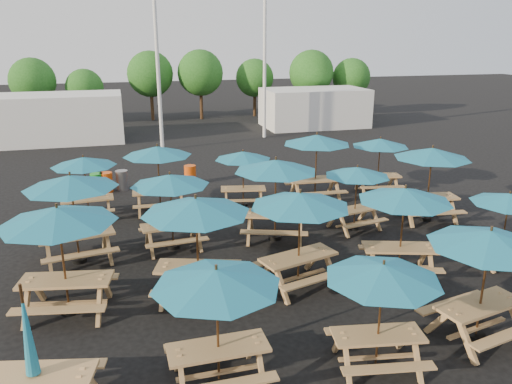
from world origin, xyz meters
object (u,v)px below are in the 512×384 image
object	(u,v)px
picnic_unit_4	(217,284)
picnic_unit_11	(243,158)
picnic_unit_9	(300,204)
picnic_unit_19	(380,145)
picnic_unit_13	(405,199)
picnic_unit_0	(32,365)
waste_bin_1	(97,183)
picnic_unit_14	(357,175)
waste_bin_0	(106,182)
picnic_unit_5	(196,211)
picnic_unit_10	(276,169)
picnic_unit_2	(71,186)
waste_bin_3	(190,175)
picnic_unit_3	(84,165)
picnic_unit_12	(489,244)
picnic_unit_17	(509,202)
picnic_unit_1	(58,221)
picnic_unit_8	(383,277)
picnic_unit_7	(157,154)
picnic_unit_6	(170,184)
picnic_unit_15	(317,143)
picnic_unit_18	(432,157)
waste_bin_2	(122,180)

from	to	relation	value
picnic_unit_4	picnic_unit_11	xyz separation A→B (m)	(2.81, 9.54, -0.18)
picnic_unit_9	picnic_unit_19	bearing A→B (deg)	32.90
picnic_unit_11	picnic_unit_13	distance (m)	7.04
picnic_unit_0	waste_bin_1	xyz separation A→B (m)	(0.57, 12.73, -0.60)
picnic_unit_11	picnic_unit_19	distance (m)	5.57
picnic_unit_0	picnic_unit_14	xyz separation A→B (m)	(8.76, 6.35, 0.84)
waste_bin_0	picnic_unit_19	bearing A→B (deg)	-16.19
picnic_unit_5	picnic_unit_13	distance (m)	5.26
picnic_unit_5	picnic_unit_10	size ratio (longest dim) A/B	0.98
picnic_unit_2	picnic_unit_10	size ratio (longest dim) A/B	0.90
waste_bin_3	picnic_unit_3	bearing A→B (deg)	-140.26
picnic_unit_12	picnic_unit_19	distance (m)	10.14
picnic_unit_9	waste_bin_0	bearing A→B (deg)	100.37
picnic_unit_11	picnic_unit_17	bearing A→B (deg)	-37.95
waste_bin_1	waste_bin_3	size ratio (longest dim) A/B	1.00
picnic_unit_1	picnic_unit_17	size ratio (longest dim) A/B	1.45
picnic_unit_3	waste_bin_0	size ratio (longest dim) A/B	2.81
waste_bin_3	picnic_unit_8	bearing A→B (deg)	-83.02
picnic_unit_2	picnic_unit_19	distance (m)	11.72
picnic_unit_2	picnic_unit_4	bearing A→B (deg)	-75.50
picnic_unit_8	picnic_unit_9	world-z (taller)	picnic_unit_9
picnic_unit_3	waste_bin_0	distance (m)	3.46
picnic_unit_3	picnic_unit_0	bearing A→B (deg)	-94.89
picnic_unit_1	picnic_unit_7	xyz separation A→B (m)	(2.61, 6.43, -0.12)
picnic_unit_0	picnic_unit_10	world-z (taller)	picnic_unit_10
picnic_unit_6	picnic_unit_8	distance (m)	7.33
picnic_unit_9	picnic_unit_17	xyz separation A→B (m)	(5.88, -0.20, -0.39)
picnic_unit_12	picnic_unit_15	xyz separation A→B (m)	(0.20, 9.52, 0.12)
picnic_unit_7	picnic_unit_12	world-z (taller)	picnic_unit_12
picnic_unit_1	picnic_unit_9	world-z (taller)	picnic_unit_1
picnic_unit_5	picnic_unit_6	xyz separation A→B (m)	(-0.27, 3.16, -0.22)
picnic_unit_6	picnic_unit_14	world-z (taller)	picnic_unit_6
picnic_unit_1	picnic_unit_18	size ratio (longest dim) A/B	1.06
picnic_unit_11	picnic_unit_10	bearing A→B (deg)	-75.60
waste_bin_2	picnic_unit_15	bearing A→B (deg)	-25.32
picnic_unit_4	waste_bin_2	world-z (taller)	picnic_unit_4
picnic_unit_0	picnic_unit_17	world-z (taller)	picnic_unit_0
picnic_unit_0	picnic_unit_14	world-z (taller)	picnic_unit_0
waste_bin_1	waste_bin_0	bearing A→B (deg)	4.52
picnic_unit_1	picnic_unit_17	world-z (taller)	picnic_unit_1
picnic_unit_7	picnic_unit_12	size ratio (longest dim) A/B	0.88
picnic_unit_17	picnic_unit_19	bearing A→B (deg)	91.57
picnic_unit_3	picnic_unit_6	bearing A→B (deg)	-55.72
picnic_unit_0	picnic_unit_1	bearing A→B (deg)	98.93
picnic_unit_3	waste_bin_3	size ratio (longest dim) A/B	2.81
picnic_unit_1	picnic_unit_17	bearing A→B (deg)	8.87
picnic_unit_17	waste_bin_3	bearing A→B (deg)	125.88
picnic_unit_5	picnic_unit_12	distance (m)	6.18
waste_bin_0	picnic_unit_11	bearing A→B (deg)	-32.95
picnic_unit_13	picnic_unit_18	distance (m)	4.64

